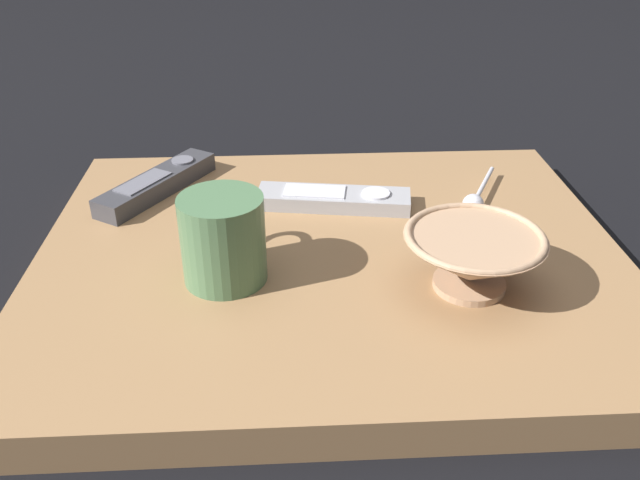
% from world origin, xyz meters
% --- Properties ---
extents(ground_plane, '(6.00, 6.00, 0.00)m').
position_xyz_m(ground_plane, '(0.00, 0.00, 0.00)').
color(ground_plane, black).
extents(table, '(0.56, 0.68, 0.04)m').
position_xyz_m(table, '(0.00, 0.00, 0.02)').
color(table, '#936D47').
rests_on(table, ground).
extents(cereal_bowl, '(0.15, 0.15, 0.07)m').
position_xyz_m(cereal_bowl, '(-0.09, -0.14, 0.08)').
color(cereal_bowl, tan).
rests_on(cereal_bowl, table).
extents(coffee_mug, '(0.12, 0.09, 0.10)m').
position_xyz_m(coffee_mug, '(-0.06, 0.12, 0.09)').
color(coffee_mug, '#4C724C').
rests_on(coffee_mug, table).
extents(teaspoon, '(0.12, 0.07, 0.03)m').
position_xyz_m(teaspoon, '(0.08, -0.19, 0.06)').
color(teaspoon, silver).
rests_on(teaspoon, table).
extents(tv_remote_near, '(0.19, 0.14, 0.03)m').
position_xyz_m(tv_remote_near, '(0.16, 0.22, 0.05)').
color(tv_remote_near, '#38383D').
rests_on(tv_remote_near, table).
extents(tv_remote_far, '(0.08, 0.20, 0.02)m').
position_xyz_m(tv_remote_far, '(0.11, -0.01, 0.05)').
color(tv_remote_far, '#9E9EA3').
rests_on(tv_remote_far, table).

